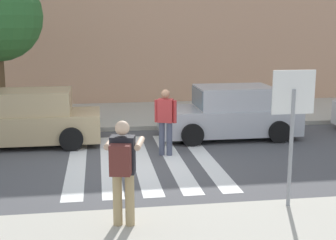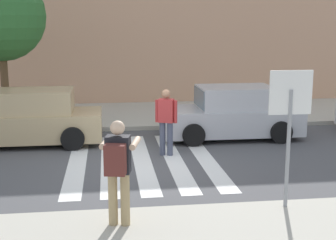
{
  "view_description": "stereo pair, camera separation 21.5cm",
  "coord_description": "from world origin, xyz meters",
  "px_view_note": "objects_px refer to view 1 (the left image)",
  "views": [
    {
      "loc": [
        -1.04,
        -11.01,
        3.32
      ],
      "look_at": [
        0.6,
        -0.2,
        1.1
      ],
      "focal_mm": 50.0,
      "sensor_mm": 36.0,
      "label": 1
    },
    {
      "loc": [
        -0.83,
        -11.04,
        3.32
      ],
      "look_at": [
        0.6,
        -0.2,
        1.1
      ],
      "focal_mm": 50.0,
      "sensor_mm": 36.0,
      "label": 2
    }
  ],
  "objects_px": {
    "stop_sign": "(293,108)",
    "parked_car_tan": "(28,119)",
    "pedestrian_crossing": "(166,118)",
    "parked_car_silver": "(230,114)",
    "photographer_with_backpack": "(123,165)"
  },
  "relations": [
    {
      "from": "parked_car_tan",
      "to": "photographer_with_backpack",
      "type": "bearing_deg",
      "value": -69.51
    },
    {
      "from": "pedestrian_crossing",
      "to": "parked_car_silver",
      "type": "xyz_separation_m",
      "value": [
        2.19,
        1.68,
        -0.25
      ]
    },
    {
      "from": "stop_sign",
      "to": "parked_car_silver",
      "type": "relative_size",
      "value": 0.59
    },
    {
      "from": "pedestrian_crossing",
      "to": "parked_car_tan",
      "type": "bearing_deg",
      "value": 155.37
    },
    {
      "from": "photographer_with_backpack",
      "to": "pedestrian_crossing",
      "type": "xyz_separation_m",
      "value": [
        1.35,
        4.53,
        -0.19
      ]
    },
    {
      "from": "stop_sign",
      "to": "parked_car_tan",
      "type": "height_order",
      "value": "stop_sign"
    },
    {
      "from": "stop_sign",
      "to": "pedestrian_crossing",
      "type": "bearing_deg",
      "value": 111.67
    },
    {
      "from": "photographer_with_backpack",
      "to": "parked_car_tan",
      "type": "height_order",
      "value": "photographer_with_backpack"
    },
    {
      "from": "stop_sign",
      "to": "photographer_with_backpack",
      "type": "xyz_separation_m",
      "value": [
        -2.97,
        -0.44,
        -0.74
      ]
    },
    {
      "from": "stop_sign",
      "to": "parked_car_tan",
      "type": "distance_m",
      "value": 7.92
    },
    {
      "from": "pedestrian_crossing",
      "to": "parked_car_silver",
      "type": "height_order",
      "value": "pedestrian_crossing"
    },
    {
      "from": "pedestrian_crossing",
      "to": "parked_car_silver",
      "type": "bearing_deg",
      "value": 37.54
    },
    {
      "from": "stop_sign",
      "to": "parked_car_tan",
      "type": "bearing_deg",
      "value": 132.53
    },
    {
      "from": "stop_sign",
      "to": "photographer_with_backpack",
      "type": "bearing_deg",
      "value": -171.52
    },
    {
      "from": "parked_car_silver",
      "to": "photographer_with_backpack",
      "type": "bearing_deg",
      "value": -119.64
    }
  ]
}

